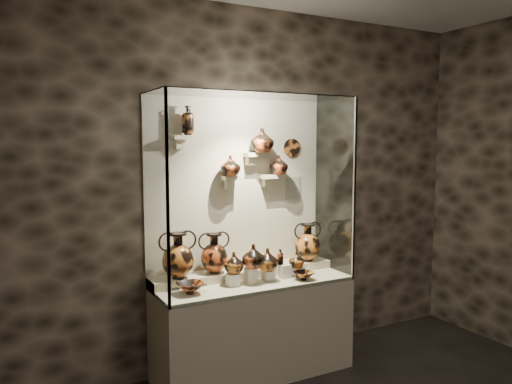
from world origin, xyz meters
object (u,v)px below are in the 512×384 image
at_px(jug_a, 234,263).
at_px(kylix_right, 303,275).
at_px(amphora_right, 307,242).
at_px(lekythos_tall, 188,119).
at_px(amphora_left, 178,255).
at_px(ovoid_vase_b, 262,140).
at_px(kylix_left, 190,287).
at_px(amphora_mid, 214,253).
at_px(lekythos_small, 280,256).
at_px(ovoid_vase_c, 279,165).
at_px(ovoid_vase_a, 230,166).
at_px(jug_e, 296,260).
at_px(jug_c, 267,260).
at_px(jug_b, 253,256).

relative_size(jug_a, kylix_right, 0.81).
relative_size(amphora_right, lekythos_tall, 1.31).
bearing_deg(amphora_left, ovoid_vase_b, 8.49).
bearing_deg(amphora_right, kylix_left, 175.91).
xyz_separation_m(amphora_left, amphora_mid, (0.32, 0.01, -0.02)).
bearing_deg(amphora_right, ovoid_vase_b, 160.25).
distance_m(amphora_mid, ovoid_vase_b, 1.07).
height_order(kylix_right, lekythos_tall, lekythos_tall).
height_order(amphora_left, amphora_right, amphora_left).
height_order(amphora_right, lekythos_small, amphora_right).
distance_m(amphora_right, kylix_left, 1.29).
relative_size(ovoid_vase_b, ovoid_vase_c, 1.24).
bearing_deg(ovoid_vase_b, lekythos_tall, 177.87).
distance_m(ovoid_vase_a, ovoid_vase_b, 0.37).
bearing_deg(jug_e, jug_c, 156.39).
bearing_deg(amphora_mid, amphora_left, 164.77).
bearing_deg(kylix_right, amphora_mid, 147.98).
xyz_separation_m(amphora_mid, lekythos_small, (0.54, -0.19, -0.04)).
distance_m(jug_c, kylix_right, 0.34).
xyz_separation_m(kylix_left, ovoid_vase_a, (0.49, 0.29, 0.92)).
height_order(amphora_left, lekythos_small, amphora_left).
relative_size(jug_e, ovoid_vase_a, 0.80).
bearing_deg(jug_b, ovoid_vase_a, 117.09).
bearing_deg(lekythos_small, jug_a, 176.77).
relative_size(amphora_mid, lekythos_small, 2.24).
bearing_deg(kylix_left, jug_c, -16.44).
bearing_deg(lekythos_tall, ovoid_vase_b, -18.74).
bearing_deg(ovoid_vase_b, amphora_right, -4.50).
bearing_deg(amphora_right, ovoid_vase_a, 160.89).
distance_m(amphora_left, jug_a, 0.46).
xyz_separation_m(amphora_right, ovoid_vase_b, (-0.46, 0.04, 0.95)).
bearing_deg(amphora_mid, kylix_right, -43.72).
relative_size(kylix_right, ovoid_vase_c, 1.23).
height_order(amphora_mid, ovoid_vase_c, ovoid_vase_c).
height_order(jug_b, ovoid_vase_a, ovoid_vase_a).
bearing_deg(jug_e, kylix_left, 157.78).
height_order(jug_c, ovoid_vase_a, ovoid_vase_a).
height_order(amphora_mid, lekythos_tall, lekythos_tall).
height_order(jug_e, ovoid_vase_b, ovoid_vase_b).
relative_size(jug_e, ovoid_vase_c, 0.82).
height_order(kylix_right, ovoid_vase_c, ovoid_vase_c).
xyz_separation_m(kylix_left, kylix_right, (1.00, -0.09, -0.01)).
height_order(jug_a, ovoid_vase_b, ovoid_vase_b).
bearing_deg(lekythos_small, amphora_right, 20.45).
relative_size(jug_b, ovoid_vase_c, 1.14).
bearing_deg(ovoid_vase_c, jug_a, -167.07).
distance_m(jug_a, jug_b, 0.17).
height_order(amphora_left, lekythos_tall, lekythos_tall).
height_order(lekythos_tall, ovoid_vase_c, lekythos_tall).
height_order(jug_c, ovoid_vase_c, ovoid_vase_c).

